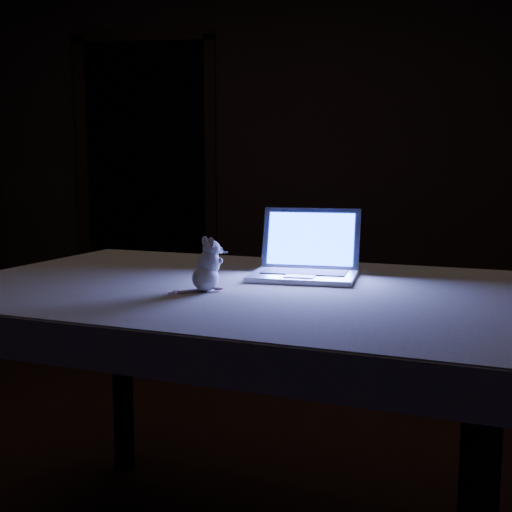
# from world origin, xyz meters

# --- Properties ---
(floor) EXTENTS (5.00, 5.00, 0.00)m
(floor) POSITION_xyz_m (0.00, 0.00, 0.00)
(floor) COLOR black
(floor) RESTS_ON ground
(back_wall) EXTENTS (4.50, 0.04, 2.60)m
(back_wall) POSITION_xyz_m (0.00, 2.50, 1.30)
(back_wall) COLOR black
(back_wall) RESTS_ON ground
(doorway) EXTENTS (1.06, 0.36, 2.13)m
(doorway) POSITION_xyz_m (-1.10, 2.50, 1.06)
(doorway) COLOR black
(doorway) RESTS_ON back_wall
(table) EXTENTS (1.70, 1.34, 0.80)m
(table) POSITION_xyz_m (-0.02, -0.60, 0.40)
(table) COLOR black
(table) RESTS_ON floor
(tablecloth) EXTENTS (1.80, 1.42, 0.09)m
(tablecloth) POSITION_xyz_m (-0.04, -0.59, 0.76)
(tablecloth) COLOR #BFB49F
(tablecloth) RESTS_ON table
(laptop) EXTENTS (0.33, 0.30, 0.20)m
(laptop) POSITION_xyz_m (0.15, -0.49, 0.91)
(laptop) COLOR #A5A5A9
(laptop) RESTS_ON tablecloth
(plush_mouse) EXTENTS (0.11, 0.11, 0.14)m
(plush_mouse) POSITION_xyz_m (-0.10, -0.70, 0.88)
(plush_mouse) COLOR silver
(plush_mouse) RESTS_ON tablecloth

